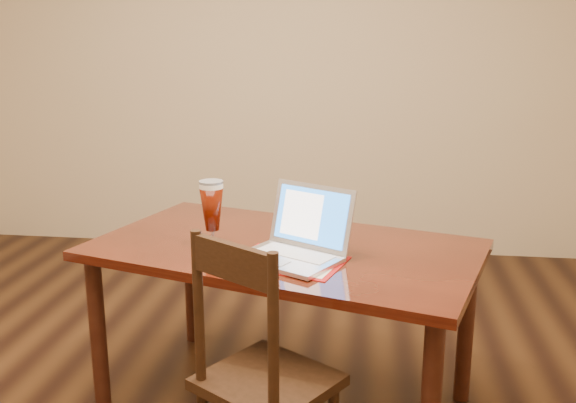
# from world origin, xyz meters

# --- Properties ---
(dining_table) EXTENTS (1.70, 1.26, 0.98)m
(dining_table) POSITION_xyz_m (0.37, 0.38, 0.64)
(dining_table) COLOR #451409
(dining_table) RESTS_ON ground
(dining_chair) EXTENTS (0.54, 0.54, 0.94)m
(dining_chair) POSITION_xyz_m (0.37, -0.17, 0.44)
(dining_chair) COLOR black
(dining_chair) RESTS_ON ground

